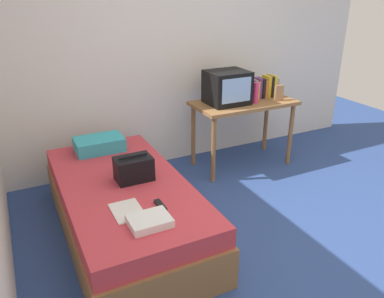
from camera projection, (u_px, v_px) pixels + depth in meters
ground_plane at (273, 245)px, 3.17m from camera, size 8.00×8.00×0.00m
wall_back at (173, 52)px, 4.30m from camera, size 5.20×0.10×2.60m
bed at (125, 208)px, 3.24m from camera, size 1.00×2.00×0.50m
desk at (243, 110)px, 4.36m from camera, size 1.16×0.60×0.78m
tv at (227, 87)px, 4.18m from camera, size 0.44×0.39×0.36m
water_bottle at (255, 93)px, 4.21m from camera, size 0.07×0.07×0.23m
book_row at (264, 87)px, 4.46m from camera, size 0.34×0.17×0.25m
picture_frame at (279, 93)px, 4.31m from camera, size 0.11×0.02×0.18m
pillow at (99, 144)px, 3.72m from camera, size 0.46×0.30×0.13m
handbag at (134, 169)px, 3.15m from camera, size 0.30×0.20×0.22m
magazine at (127, 211)px, 2.74m from camera, size 0.21×0.29×0.01m
remote_dark at (160, 205)px, 2.79m from camera, size 0.04×0.16×0.02m
folded_towel at (150, 221)px, 2.57m from camera, size 0.28×0.22×0.06m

